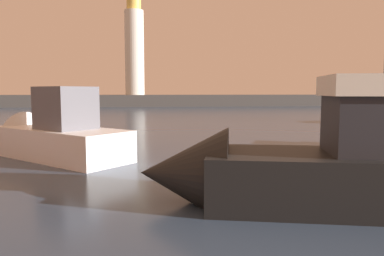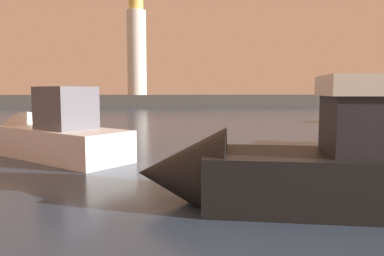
% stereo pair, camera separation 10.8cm
% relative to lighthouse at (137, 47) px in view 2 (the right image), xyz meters
% --- Properties ---
extents(ground_plane, '(220.00, 220.00, 0.00)m').
position_rel_lighthouse_xyz_m(ground_plane, '(4.33, -30.66, -9.83)').
color(ground_plane, '#2D3D51').
extents(breakwater, '(85.73, 5.84, 1.91)m').
position_rel_lighthouse_xyz_m(breakwater, '(4.33, -0.00, -8.87)').
color(breakwater, '#423F3D').
rests_on(breakwater, ground_plane).
extents(lighthouse, '(3.12, 3.12, 16.71)m').
position_rel_lighthouse_xyz_m(lighthouse, '(0.00, 0.00, 0.00)').
color(lighthouse, silver).
rests_on(lighthouse, breakwater).
extents(motorboat_0, '(7.71, 3.77, 3.21)m').
position_rel_lighthouse_xyz_m(motorboat_0, '(5.77, -54.52, -8.95)').
color(motorboat_0, black).
rests_on(motorboat_0, ground_plane).
extents(motorboat_2, '(6.74, 6.42, 3.06)m').
position_rel_lighthouse_xyz_m(motorboat_2, '(-1.52, -47.37, -9.03)').
color(motorboat_2, white).
rests_on(motorboat_2, ground_plane).
extents(sailboat_moored, '(7.64, 3.49, 11.00)m').
position_rel_lighthouse_xyz_m(sailboat_moored, '(20.82, -33.78, -9.30)').
color(sailboat_moored, beige).
rests_on(sailboat_moored, ground_plane).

